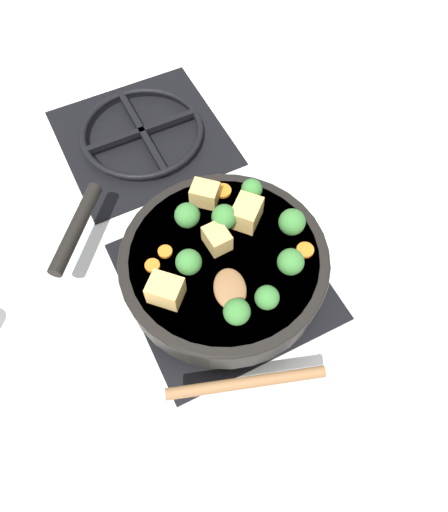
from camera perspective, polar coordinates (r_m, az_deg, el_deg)
The scene contains 21 objects.
ground_plane at distance 0.84m, azimuth 0.00°, elevation -2.92°, with size 2.40×2.40×0.00m, color silver.
front_burner_grate at distance 0.82m, azimuth 0.00°, elevation -2.54°, with size 0.31×0.31×0.03m.
rear_burner_grate at distance 1.03m, azimuth -9.31°, elevation 13.57°, with size 0.31×0.31×0.03m.
skillet_pan at distance 0.78m, azimuth -0.15°, elevation -0.91°, with size 0.41×0.40×0.06m.
wooden_spoon at distance 0.70m, azimuth 1.64°, elevation -9.27°, with size 0.21×0.21×0.02m.
tofu_cube_center_large at distance 0.72m, azimuth -6.70°, elevation -3.93°, with size 0.05×0.04×0.04m, color tan.
tofu_cube_near_handle at distance 0.76m, azimuth -0.88°, elevation 1.99°, with size 0.04×0.03×0.03m, color tan.
tofu_cube_east_chunk at distance 0.78m, azimuth 2.60°, elevation 4.94°, with size 0.05×0.04×0.04m, color tan.
tofu_cube_west_chunk at distance 0.81m, azimuth -2.20°, elevation 7.11°, with size 0.04×0.03×0.03m, color tan.
broccoli_floret_near_spoon at distance 0.77m, azimuth 0.04°, elevation 4.46°, with size 0.04×0.04×0.05m.
broccoli_floret_center_top at distance 0.73m, azimuth 7.63°, elevation -0.69°, with size 0.04×0.04×0.05m.
broccoli_floret_east_rim at distance 0.77m, azimuth 7.78°, elevation 3.85°, with size 0.04×0.04×0.05m.
broccoli_floret_west_rim at distance 0.80m, azimuth 3.19°, elevation 7.61°, with size 0.03×0.03×0.04m.
broccoli_floret_north_edge at distance 0.73m, azimuth -4.10°, elevation -0.64°, with size 0.04×0.04×0.05m.
broccoli_floret_south_cluster at distance 0.70m, azimuth 4.93°, elevation -4.78°, with size 0.04×0.04×0.04m.
broccoli_floret_mid_floret at distance 0.69m, azimuth 1.48°, elevation -6.40°, with size 0.04×0.04×0.05m.
broccoli_floret_small_inner at distance 0.77m, azimuth -4.22°, elevation 4.63°, with size 0.04×0.04×0.05m.
carrot_slice_orange_thin at distance 0.77m, azimuth -6.75°, elevation 0.50°, with size 0.02×0.02×0.01m, color orange.
carrot_slice_near_center at distance 0.77m, azimuth 9.26°, elevation 0.68°, with size 0.03×0.03×0.01m, color orange.
carrot_slice_edge_slice at distance 0.83m, azimuth -0.13°, elevation 7.47°, with size 0.03×0.03×0.01m, color orange.
carrot_slice_under_broccoli at distance 0.76m, azimuth -8.19°, elevation -1.08°, with size 0.02×0.02×0.01m, color orange.
Camera 1 is at (-0.17, -0.34, 0.74)m, focal length 35.00 mm.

